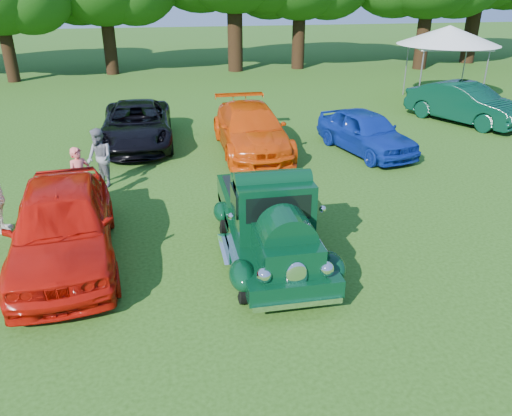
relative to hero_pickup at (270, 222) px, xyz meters
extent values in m
plane|color=#224510|center=(-1.14, -0.78, -0.79)|extent=(120.00, 120.00, 0.00)
cylinder|color=black|center=(-0.81, -1.55, -0.43)|extent=(0.21, 0.72, 0.72)
cylinder|color=black|center=(0.81, -1.55, -0.43)|extent=(0.21, 0.72, 0.72)
cylinder|color=black|center=(-0.81, 1.23, -0.43)|extent=(0.21, 0.72, 0.72)
cylinder|color=black|center=(0.81, 1.23, -0.43)|extent=(0.21, 0.72, 0.72)
cube|color=black|center=(0.00, -0.09, -0.28)|extent=(1.68, 4.40, 0.33)
cube|color=black|center=(0.00, -1.41, 0.11)|extent=(1.07, 1.42, 0.61)
cube|color=black|center=(0.00, -0.22, 0.44)|extent=(1.52, 1.12, 1.17)
cube|color=black|center=(0.00, -0.75, 0.65)|extent=(1.27, 0.06, 0.51)
cube|color=black|center=(0.00, 1.25, -0.01)|extent=(1.68, 2.00, 0.57)
cube|color=black|center=(0.00, 1.25, 0.27)|extent=(1.45, 1.76, 0.05)
ellipsoid|color=black|center=(-0.84, -1.55, -0.24)|extent=(0.48, 0.84, 0.48)
ellipsoid|color=black|center=(0.84, -1.55, -0.24)|extent=(0.48, 0.84, 0.48)
ellipsoid|color=black|center=(-0.87, 1.23, -0.25)|extent=(0.37, 0.70, 0.41)
ellipsoid|color=black|center=(0.87, 1.23, -0.25)|extent=(0.37, 0.70, 0.41)
ellipsoid|color=white|center=(0.00, -2.14, -0.01)|extent=(0.39, 0.12, 0.58)
sphere|color=white|center=(-0.55, -2.07, 0.05)|extent=(0.27, 0.27, 0.27)
sphere|color=white|center=(0.55, -2.07, 0.05)|extent=(0.27, 0.27, 0.27)
cube|color=white|center=(0.00, -2.29, -0.46)|extent=(1.58, 0.11, 0.11)
cube|color=white|center=(0.00, 2.26, -0.40)|extent=(1.58, 0.11, 0.11)
imported|color=#B91007|center=(-4.20, 0.56, 0.06)|extent=(2.54, 5.19, 1.70)
imported|color=black|center=(-2.96, 8.68, -0.06)|extent=(2.45, 5.26, 1.46)
imported|color=#D84207|center=(0.88, 7.11, -0.01)|extent=(2.20, 5.36, 1.55)
imported|color=navy|center=(4.70, 6.35, -0.07)|extent=(2.64, 4.46, 1.43)
imported|color=black|center=(10.19, 9.31, 0.01)|extent=(3.61, 5.08, 1.59)
imported|color=#E6625E|center=(-4.22, 3.44, 0.00)|extent=(0.69, 0.65, 1.58)
imported|color=slate|center=(-3.86, 4.78, 0.05)|extent=(0.97, 1.03, 1.67)
cube|color=silver|center=(11.32, 13.18, 1.81)|extent=(3.84, 3.84, 0.13)
cone|color=silver|center=(11.32, 13.18, 2.29)|extent=(5.63, 5.63, 0.85)
cylinder|color=slate|center=(9.60, 12.11, 0.49)|extent=(0.06, 0.06, 2.55)
cylinder|color=slate|center=(10.26, 14.90, 0.49)|extent=(0.06, 0.06, 2.55)
cylinder|color=slate|center=(12.38, 11.45, 0.49)|extent=(0.06, 0.06, 2.55)
cylinder|color=slate|center=(13.05, 14.24, 0.49)|extent=(0.06, 0.06, 2.55)
cylinder|color=black|center=(-10.40, 22.58, 0.97)|extent=(0.70, 0.70, 3.52)
cylinder|color=black|center=(-4.92, 24.21, 1.16)|extent=(0.78, 0.78, 3.89)
cylinder|color=black|center=(2.88, 23.94, 1.60)|extent=(0.95, 0.95, 4.77)
cylinder|color=black|center=(7.12, 24.17, 1.29)|extent=(0.83, 0.83, 4.15)
cylinder|color=black|center=(15.07, 22.53, 1.35)|extent=(0.85, 0.85, 4.27)
cylinder|color=black|center=(19.74, 24.45, 1.62)|extent=(0.96, 0.96, 4.81)
camera|label=1|loc=(-2.02, -9.11, 4.58)|focal=35.00mm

